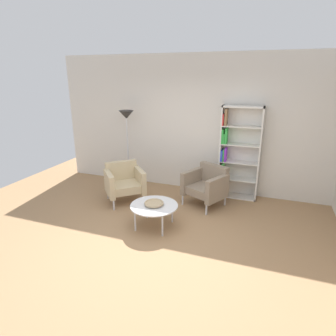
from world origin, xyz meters
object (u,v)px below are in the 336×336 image
object	(u,v)px
bookshelf_tall	(237,153)
armchair_near_window	(124,182)
decorative_bowl	(154,203)
coffee_table_low	(154,207)
floor_lamp_torchiere	(127,124)
armchair_by_bookshelf	(206,185)

from	to	relation	value
bookshelf_tall	armchair_near_window	world-z (taller)	bookshelf_tall
bookshelf_tall	decorative_bowl	bearing A→B (deg)	-121.72
coffee_table_low	armchair_near_window	bearing A→B (deg)	141.50
decorative_bowl	floor_lamp_torchiere	size ratio (longest dim) A/B	0.18
decorative_bowl	armchair_by_bookshelf	distance (m)	1.33
bookshelf_tall	armchair_by_bookshelf	bearing A→B (deg)	-127.61
bookshelf_tall	floor_lamp_torchiere	size ratio (longest dim) A/B	1.09
armchair_by_bookshelf	bookshelf_tall	bearing A→B (deg)	78.71
bookshelf_tall	armchair_near_window	size ratio (longest dim) A/B	2.00
coffee_table_low	decorative_bowl	world-z (taller)	decorative_bowl
armchair_near_window	floor_lamp_torchiere	world-z (taller)	floor_lamp_torchiere
armchair_near_window	floor_lamp_torchiere	size ratio (longest dim) A/B	0.55
armchair_near_window	armchair_by_bookshelf	world-z (taller)	same
coffee_table_low	armchair_by_bookshelf	xyz separation A→B (m)	(0.63, 1.17, 0.04)
bookshelf_tall	floor_lamp_torchiere	bearing A→B (deg)	-174.11
coffee_table_low	decorative_bowl	bearing A→B (deg)	75.96
armchair_near_window	floor_lamp_torchiere	distance (m)	1.31
decorative_bowl	armchair_near_window	distance (m)	1.25
decorative_bowl	coffee_table_low	bearing A→B (deg)	-104.04
coffee_table_low	floor_lamp_torchiere	world-z (taller)	floor_lamp_torchiere
bookshelf_tall	armchair_near_window	distance (m)	2.37
bookshelf_tall	floor_lamp_torchiere	xyz separation A→B (m)	(-2.36, -0.24, 0.50)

